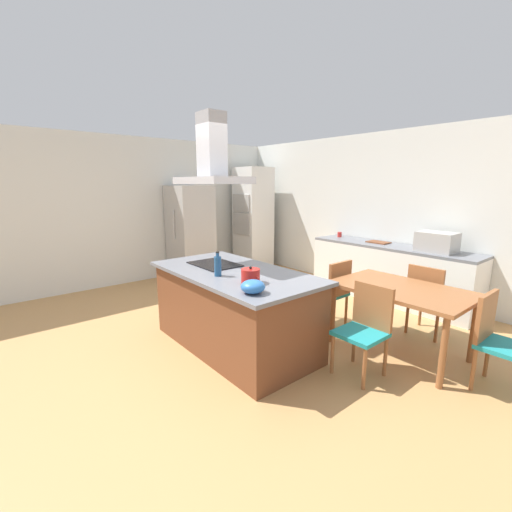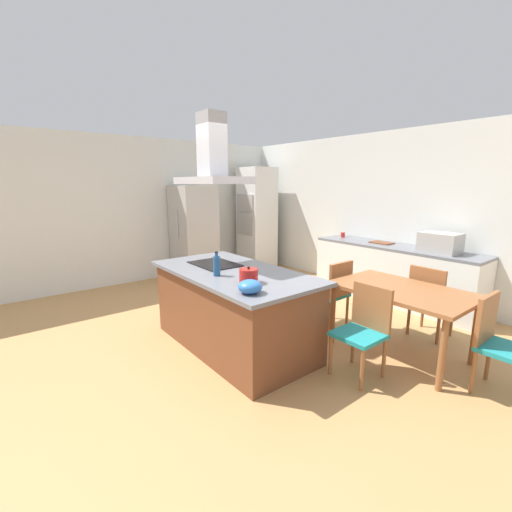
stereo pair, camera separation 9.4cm
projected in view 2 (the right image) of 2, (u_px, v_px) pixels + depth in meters
The scene contains 20 objects.
ground at pixel (320, 315), 4.95m from camera, with size 16.00×16.00×0.00m, color tan.
wall_back at pixel (393, 214), 5.73m from camera, with size 7.20×0.10×2.70m, color silver.
wall_left at pixel (177, 209), 7.01m from camera, with size 0.10×8.80×2.70m, color silver.
kitchen_island at pixel (234, 308), 3.94m from camera, with size 2.06×1.08×0.90m.
cooktop at pixel (215, 264), 4.15m from camera, with size 0.60×0.44×0.01m, color black.
tea_kettle at pixel (249, 276), 3.36m from camera, with size 0.24×0.19×0.17m.
olive_oil_bottle at pixel (217, 266), 3.62m from camera, with size 0.08×0.08×0.26m.
mixing_bowl at pixel (250, 287), 3.05m from camera, with size 0.22×0.22×0.12m, color #2D6BB7.
back_counter at pixel (392, 274), 5.48m from camera, with size 2.61×0.62×0.90m.
countertop_microwave at pixel (440, 243), 4.84m from camera, with size 0.50×0.38×0.28m, color #B2AFAA.
coffee_mug_red at pixel (343, 235), 6.23m from camera, with size 0.08×0.08×0.09m, color red.
cutting_board at pixel (382, 243), 5.61m from camera, with size 0.34×0.24×0.02m, color brown.
wall_oven_stack at pixel (257, 218), 7.64m from camera, with size 0.70×0.66×2.20m.
refrigerator at pixel (194, 232), 6.81m from camera, with size 0.80×0.73×1.82m.
dining_table at pixel (402, 296), 3.71m from camera, with size 1.40×0.90×0.75m.
chair_facing_back_wall at pixel (429, 297), 4.15m from camera, with size 0.42×0.42×0.89m.
chair_at_right_end at pixel (498, 339), 3.04m from camera, with size 0.42×0.42×0.89m.
chair_at_left_end at pixel (334, 290), 4.45m from camera, with size 0.42×0.42×0.89m.
chair_facing_island at pixel (364, 325), 3.34m from camera, with size 0.42×0.42×0.89m.
range_hood at pixel (212, 161), 3.90m from camera, with size 0.90×0.55×0.78m.
Camera 2 is at (3.08, -2.12, 1.86)m, focal length 24.13 mm.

